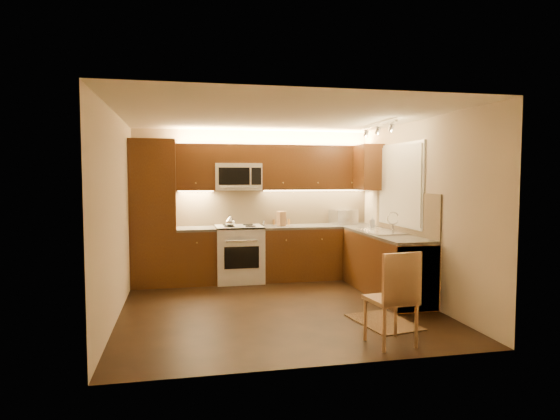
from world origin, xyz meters
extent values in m
cube|color=black|center=(0.00, 0.00, 0.00)|extent=(4.00, 4.00, 0.01)
cube|color=beige|center=(0.00, 0.00, 2.50)|extent=(4.00, 4.00, 0.01)
cube|color=#BFAB8C|center=(0.00, 2.00, 1.25)|extent=(4.00, 0.01, 2.50)
cube|color=#BFAB8C|center=(0.00, -2.00, 1.25)|extent=(4.00, 0.01, 2.50)
cube|color=#BFAB8C|center=(-2.00, 0.00, 1.25)|extent=(0.01, 4.00, 2.50)
cube|color=#BFAB8C|center=(2.00, 0.00, 1.25)|extent=(0.01, 4.00, 2.50)
cube|color=#44200E|center=(-1.65, 1.70, 1.15)|extent=(0.70, 0.60, 2.30)
cube|color=#44200E|center=(-0.99, 1.70, 0.43)|extent=(0.62, 0.60, 0.86)
cube|color=#3C3936|center=(-0.99, 1.70, 0.88)|extent=(0.62, 0.60, 0.04)
cube|color=#44200E|center=(1.04, 1.70, 0.43)|extent=(1.92, 0.60, 0.86)
cube|color=#3C3936|center=(1.04, 1.70, 0.88)|extent=(1.92, 0.60, 0.04)
cube|color=#44200E|center=(1.70, 0.40, 0.43)|extent=(0.60, 2.00, 0.86)
cube|color=#3C3936|center=(1.70, 0.40, 0.88)|extent=(0.60, 2.00, 0.04)
cube|color=silver|center=(1.70, -0.30, 0.43)|extent=(0.58, 0.60, 0.84)
cube|color=tan|center=(0.35, 1.99, 1.20)|extent=(3.30, 0.02, 0.60)
cube|color=tan|center=(1.99, 0.40, 1.20)|extent=(0.02, 2.00, 0.60)
cube|color=#44200E|center=(-0.99, 1.82, 1.88)|extent=(0.62, 0.35, 0.75)
cube|color=#44200E|center=(1.04, 1.82, 1.88)|extent=(1.92, 0.35, 0.75)
cube|color=#44200E|center=(-0.30, 1.82, 2.09)|extent=(0.76, 0.35, 0.31)
cube|color=#44200E|center=(1.82, 1.40, 1.88)|extent=(0.35, 0.50, 0.75)
cube|color=silver|center=(1.99, 0.55, 1.60)|extent=(0.03, 1.44, 1.24)
cube|color=silver|center=(1.97, 0.55, 1.60)|extent=(0.02, 1.36, 1.16)
cube|color=silver|center=(1.55, 0.40, 2.46)|extent=(0.04, 1.20, 0.03)
cube|color=silver|center=(1.54, 1.83, 1.02)|extent=(0.48, 0.40, 0.25)
cube|color=#AA794C|center=(0.42, 1.73, 1.02)|extent=(0.13, 0.19, 0.24)
cylinder|color=silver|center=(0.14, 1.82, 0.94)|extent=(0.05, 0.05, 0.08)
cylinder|color=brown|center=(0.33, 1.94, 0.95)|extent=(0.05, 0.05, 0.09)
cylinder|color=silver|center=(0.14, 1.84, 0.94)|extent=(0.06, 0.06, 0.08)
cylinder|color=#AF7A34|center=(0.58, 1.87, 0.95)|extent=(0.05, 0.05, 0.10)
imported|color=silver|center=(1.84, 1.24, 0.99)|extent=(0.10, 0.10, 0.17)
cube|color=black|center=(1.10, -0.90, 0.01)|extent=(0.72, 0.95, 0.01)
camera|label=1|loc=(-1.23, -6.07, 1.72)|focal=30.69mm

